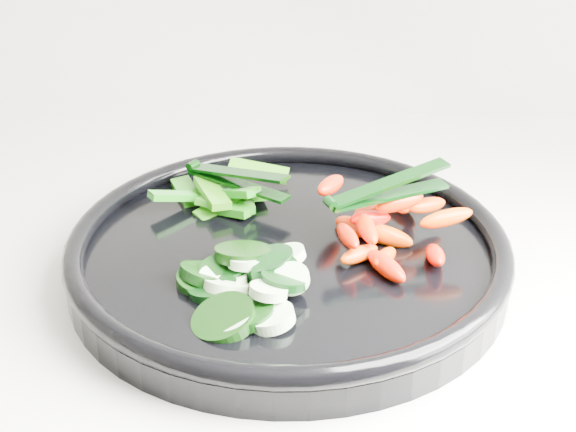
{
  "coord_description": "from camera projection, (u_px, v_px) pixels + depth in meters",
  "views": [
    {
      "loc": [
        0.58,
        1.03,
        1.3
      ],
      "look_at": [
        0.54,
        1.61,
        0.99
      ],
      "focal_mm": 50.0,
      "sensor_mm": 36.0,
      "label": 1
    }
  ],
  "objects": [
    {
      "name": "tong_carrot",
      "position": [
        385.0,
        190.0,
        0.67
      ],
      "size": [
        0.11,
        0.07,
        0.02
      ],
      "color": "black",
      "rests_on": "carrot_pile"
    },
    {
      "name": "veggie_tray",
      "position": [
        288.0,
        252.0,
        0.68
      ],
      "size": [
        0.43,
        0.43,
        0.04
      ],
      "color": "black",
      "rests_on": "counter"
    },
    {
      "name": "tong_pepper",
      "position": [
        234.0,
        178.0,
        0.74
      ],
      "size": [
        0.1,
        0.07,
        0.02
      ],
      "color": "black",
      "rests_on": "pepper_pile"
    },
    {
      "name": "pepper_pile",
      "position": [
        224.0,
        194.0,
        0.75
      ],
      "size": [
        0.13,
        0.09,
        0.04
      ],
      "color": "#0F6709",
      "rests_on": "veggie_tray"
    },
    {
      "name": "carrot_pile",
      "position": [
        383.0,
        222.0,
        0.68
      ],
      "size": [
        0.14,
        0.17,
        0.05
      ],
      "color": "#FF2800",
      "rests_on": "veggie_tray"
    },
    {
      "name": "cucumber_pile",
      "position": [
        239.0,
        282.0,
        0.62
      ],
      "size": [
        0.12,
        0.14,
        0.04
      ],
      "color": "black",
      "rests_on": "veggie_tray"
    }
  ]
}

